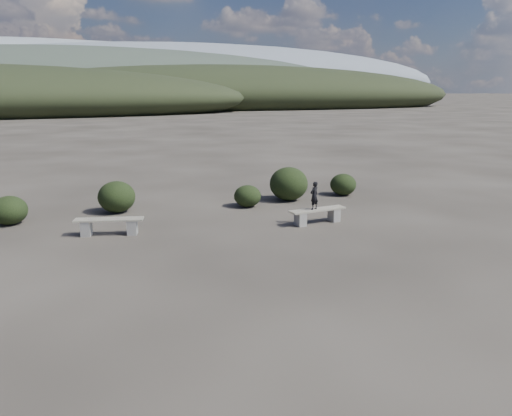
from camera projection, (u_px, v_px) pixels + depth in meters
name	position (u px, v px, depth m)	size (l,w,h in m)	color
ground	(280.00, 302.00, 9.96)	(1200.00, 1200.00, 0.00)	#292520
bench_left	(109.00, 225.00, 14.55)	(2.01, 0.88, 0.49)	slate
bench_right	(318.00, 215.00, 15.82)	(1.93, 0.59, 0.48)	slate
seated_person	(314.00, 196.00, 15.61)	(0.32, 0.21, 0.88)	black
shrub_a	(9.00, 210.00, 15.67)	(1.11, 1.11, 0.91)	black
shrub_b	(117.00, 197.00, 17.22)	(1.27, 1.27, 1.09)	black
shrub_c	(247.00, 196.00, 18.08)	(0.99, 0.99, 0.79)	black
shrub_d	(289.00, 184.00, 19.10)	(1.47, 1.47, 1.28)	black
shrub_e	(343.00, 184.00, 20.08)	(1.05, 1.05, 0.87)	black
mountain_ridges	(61.00, 80.00, 314.77)	(500.00, 400.00, 56.00)	black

